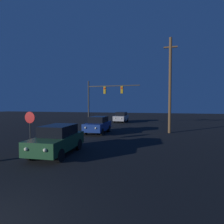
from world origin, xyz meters
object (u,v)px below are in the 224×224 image
object	(u,v)px
car_near	(58,139)
car_far	(121,117)
utility_pole	(170,84)
traffic_signal_mast	(102,96)
stop_sign	(30,122)
car_mid	(98,125)

from	to	relation	value
car_near	car_far	xyz separation A→B (m)	(-0.23, 19.25, 0.00)
utility_pole	traffic_signal_mast	bearing A→B (deg)	163.03
stop_sign	utility_pole	size ratio (longest dim) A/B	0.25
car_near	stop_sign	distance (m)	2.89
car_mid	traffic_signal_mast	distance (m)	5.55
stop_sign	utility_pole	world-z (taller)	utility_pole
car_mid	traffic_signal_mast	size ratio (longest dim) A/B	0.62
traffic_signal_mast	car_mid	bearing A→B (deg)	-77.18
traffic_signal_mast	car_far	bearing A→B (deg)	81.72
stop_sign	utility_pole	bearing A→B (deg)	43.30
car_mid	stop_sign	xyz separation A→B (m)	(-2.37, -6.85, 0.83)
car_far	utility_pole	bearing A→B (deg)	127.88
traffic_signal_mast	stop_sign	world-z (taller)	traffic_signal_mast
traffic_signal_mast	car_near	bearing A→B (deg)	-84.10
car_mid	car_far	size ratio (longest dim) A/B	0.99
car_near	traffic_signal_mast	xyz separation A→B (m)	(-1.26, 12.20, 3.17)
car_mid	traffic_signal_mast	world-z (taller)	traffic_signal_mast
car_far	utility_pole	world-z (taller)	utility_pole
car_near	car_mid	world-z (taller)	same
car_far	traffic_signal_mast	world-z (taller)	traffic_signal_mast
car_mid	stop_sign	distance (m)	7.29
stop_sign	traffic_signal_mast	bearing A→B (deg)	83.13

